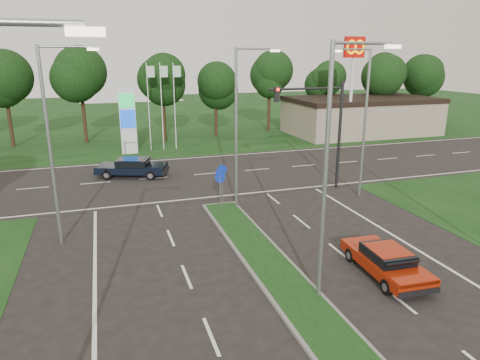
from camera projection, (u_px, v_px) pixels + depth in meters
name	position (u px, v px, depth m)	size (l,w,h in m)	color
verge_far	(148.00, 119.00, 60.21)	(160.00, 50.00, 0.02)	black
cross_road	(194.00, 175.00, 31.87)	(160.00, 12.00, 0.02)	black
median_kerb	(326.00, 332.00, 13.57)	(2.00, 26.00, 0.12)	slate
commercial_building	(361.00, 116.00, 48.79)	(16.00, 9.00, 4.00)	gray
streetlight_median_near	(331.00, 163.00, 14.31)	(2.53, 0.22, 9.00)	gray
streetlight_median_far	(240.00, 121.00, 23.45)	(2.53, 0.22, 9.00)	gray
streetlight_left_far	(53.00, 137.00, 18.87)	(2.53, 0.22, 9.00)	gray
streetlight_right_far	(363.00, 116.00, 25.75)	(2.53, 0.22, 9.00)	gray
traffic_signal	(322.00, 119.00, 27.22)	(5.10, 0.42, 7.00)	black
median_signs	(221.00, 180.00, 24.45)	(1.16, 1.76, 2.38)	gray
gas_pylon	(130.00, 118.00, 38.14)	(5.80, 1.26, 8.00)	silver
mcdonalds_sign	(353.00, 62.00, 42.27)	(2.20, 0.47, 10.40)	silver
treeline_far	(161.00, 73.00, 44.57)	(6.00, 6.00, 9.90)	black
red_sedan	(386.00, 261.00, 17.13)	(1.97, 4.34, 1.17)	#9D1F08
navy_sedan	(132.00, 167.00, 31.27)	(5.33, 3.59, 1.36)	black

